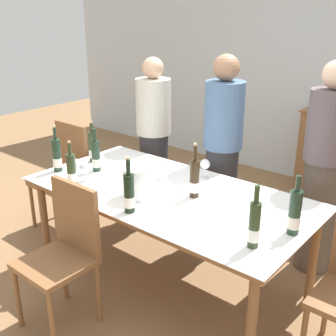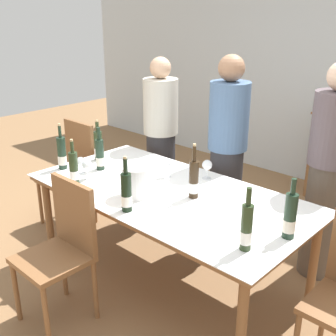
% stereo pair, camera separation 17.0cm
% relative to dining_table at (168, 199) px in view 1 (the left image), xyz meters
% --- Properties ---
extents(ground_plane, '(12.00, 12.00, 0.00)m').
position_rel_dining_table_xyz_m(ground_plane, '(0.00, 0.00, -0.69)').
color(ground_plane, olive).
extents(back_wall, '(8.00, 0.10, 2.80)m').
position_rel_dining_table_xyz_m(back_wall, '(0.00, 2.69, 0.71)').
color(back_wall, silver).
rests_on(back_wall, ground_plane).
extents(dining_table, '(2.10, 1.06, 0.75)m').
position_rel_dining_table_xyz_m(dining_table, '(0.00, 0.00, 0.00)').
color(dining_table, brown).
rests_on(dining_table, ground_plane).
extents(ice_bucket, '(0.22, 0.22, 0.22)m').
position_rel_dining_table_xyz_m(ice_bucket, '(-0.11, -0.20, 0.17)').
color(ice_bucket, white).
rests_on(ice_bucket, dining_table).
extents(wine_bottle_0, '(0.07, 0.07, 0.35)m').
position_rel_dining_table_xyz_m(wine_bottle_0, '(-0.62, -0.37, 0.18)').
color(wine_bottle_0, '#28381E').
rests_on(wine_bottle_0, dining_table).
extents(wine_bottle_1, '(0.07, 0.07, 0.37)m').
position_rel_dining_table_xyz_m(wine_bottle_1, '(0.84, -0.28, 0.19)').
color(wine_bottle_1, '#28381E').
rests_on(wine_bottle_1, dining_table).
extents(wine_bottle_2, '(0.07, 0.07, 0.36)m').
position_rel_dining_table_xyz_m(wine_bottle_2, '(0.95, 0.00, 0.19)').
color(wine_bottle_2, '#1E3323').
rests_on(wine_bottle_2, dining_table).
extents(wine_bottle_3, '(0.07, 0.07, 0.38)m').
position_rel_dining_table_xyz_m(wine_bottle_3, '(-0.95, -0.26, 0.19)').
color(wine_bottle_3, '#1E3323').
rests_on(wine_bottle_3, dining_table).
extents(wine_bottle_4, '(0.07, 0.07, 0.37)m').
position_rel_dining_table_xyz_m(wine_bottle_4, '(0.02, -0.41, 0.18)').
color(wine_bottle_4, black).
rests_on(wine_bottle_4, dining_table).
extents(wine_bottle_5, '(0.07, 0.07, 0.35)m').
position_rel_dining_table_xyz_m(wine_bottle_5, '(-0.71, -0.05, 0.18)').
color(wine_bottle_5, '#1E3323').
rests_on(wine_bottle_5, dining_table).
extents(wine_bottle_6, '(0.07, 0.07, 0.39)m').
position_rel_dining_table_xyz_m(wine_bottle_6, '(0.20, 0.05, 0.19)').
color(wine_bottle_6, '#332314').
rests_on(wine_bottle_6, dining_table).
extents(wine_bottle_7, '(0.07, 0.07, 0.36)m').
position_rel_dining_table_xyz_m(wine_bottle_7, '(-0.91, 0.08, 0.18)').
color(wine_bottle_7, '#28381E').
rests_on(wine_bottle_7, dining_table).
extents(wine_glass_0, '(0.08, 0.08, 0.15)m').
position_rel_dining_table_xyz_m(wine_glass_0, '(0.05, 0.38, 0.17)').
color(wine_glass_0, white).
rests_on(wine_glass_0, dining_table).
extents(wine_glass_1, '(0.08, 0.08, 0.15)m').
position_rel_dining_table_xyz_m(wine_glass_1, '(-0.62, -0.25, 0.16)').
color(wine_glass_1, white).
rests_on(wine_glass_1, dining_table).
extents(wine_glass_2, '(0.07, 0.07, 0.13)m').
position_rel_dining_table_xyz_m(wine_glass_2, '(-0.76, -0.21, 0.15)').
color(wine_glass_2, white).
rests_on(wine_glass_2, dining_table).
extents(wine_glass_3, '(0.07, 0.07, 0.14)m').
position_rel_dining_table_xyz_m(wine_glass_3, '(-0.20, 0.19, 0.16)').
color(wine_glass_3, white).
rests_on(wine_glass_3, dining_table).
extents(chair_left_end, '(0.42, 0.42, 0.99)m').
position_rel_dining_table_xyz_m(chair_left_end, '(-1.34, 0.09, -0.13)').
color(chair_left_end, brown).
rests_on(chair_left_end, ground_plane).
extents(chair_near_front, '(0.42, 0.42, 0.96)m').
position_rel_dining_table_xyz_m(chair_near_front, '(-0.23, -0.76, -0.14)').
color(chair_near_front, brown).
rests_on(chair_near_front, ground_plane).
extents(person_host, '(0.33, 0.33, 1.58)m').
position_rel_dining_table_xyz_m(person_host, '(-0.82, 0.77, 0.10)').
color(person_host, '#2D2D33').
rests_on(person_host, ground_plane).
extents(person_guest_left, '(0.33, 0.33, 1.65)m').
position_rel_dining_table_xyz_m(person_guest_left, '(-0.03, 0.76, 0.14)').
color(person_guest_left, '#2D2D33').
rests_on(person_guest_left, ground_plane).
extents(person_guest_right, '(0.33, 0.33, 1.66)m').
position_rel_dining_table_xyz_m(person_guest_right, '(0.79, 0.89, 0.14)').
color(person_guest_right, '#51473D').
rests_on(person_guest_right, ground_plane).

